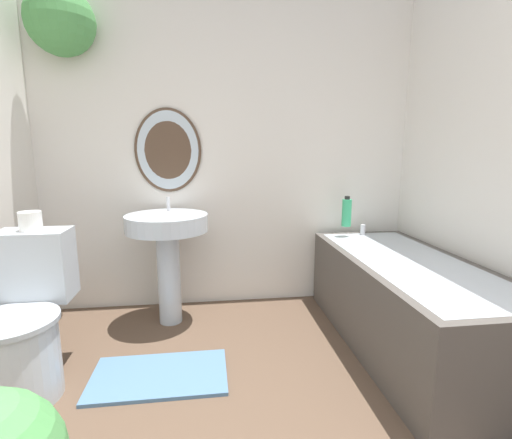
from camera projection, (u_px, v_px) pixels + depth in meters
wall_back at (205, 130)px, 2.69m from camera, size 2.85×0.42×2.40m
toilet at (22, 327)px, 1.82m from camera, size 0.42×0.63×0.76m
pedestal_sink at (168, 240)px, 2.48m from camera, size 0.54×0.54×0.86m
bathtub at (408, 302)px, 2.21m from camera, size 0.69×1.58×0.62m
shampoo_bottle at (347, 212)px, 2.75m from camera, size 0.07×0.07×0.23m
bath_mat at (160, 375)px, 1.94m from camera, size 0.70×0.40×0.02m
toilet_paper_roll at (30, 221)px, 1.93m from camera, size 0.11×0.11×0.10m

